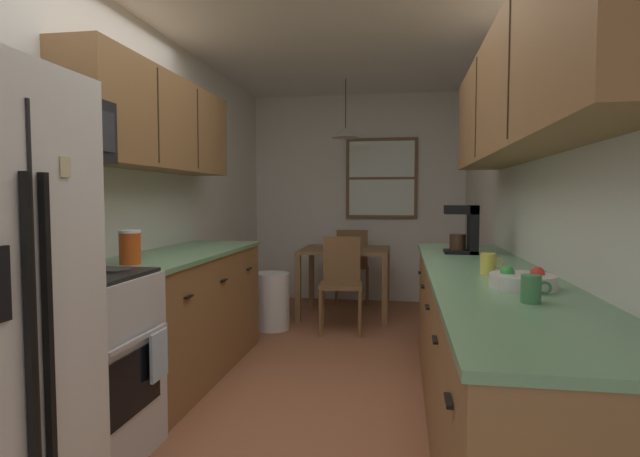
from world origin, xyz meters
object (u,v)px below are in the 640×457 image
dining_chair_far (352,262)px  fruit_bowl (523,280)px  microwave_over_range (44,127)px  dining_chair_near (341,279)px  storage_canister (130,247)px  dining_table (345,258)px  trash_bin (272,301)px  mug_by_coffeemaker (488,264)px  coffee_maker (466,228)px  mug_spare (532,289)px  stove_range (73,368)px

dining_chair_far → fruit_bowl: 4.03m
microwave_over_range → dining_chair_near: (1.08, 2.68, -1.11)m
dining_chair_near → storage_canister: size_ratio=4.58×
dining_chair_far → fruit_bowl: size_ratio=3.29×
dining_table → storage_canister: bearing=-108.8°
dining_chair_far → storage_canister: bearing=-105.6°
trash_bin → fruit_bowl: fruit_bowl is taller
dining_table → fruit_bowl: fruit_bowl is taller
dining_chair_far → trash_bin: bearing=-115.9°
dining_chair_far → dining_table: bearing=-91.1°
dining_chair_near → mug_by_coffeemaker: 2.47m
microwave_over_range → trash_bin: microwave_over_range is taller
dining_chair_far → coffee_maker: bearing=-67.7°
dining_chair_far → storage_canister: (-0.95, -3.40, 0.50)m
dining_table → mug_spare: size_ratio=8.65×
stove_range → fruit_bowl: stove_range is taller
stove_range → fruit_bowl: size_ratio=4.02×
stove_range → fruit_bowl: bearing=2.3°
stove_range → storage_canister: bearing=90.6°
trash_bin → dining_chair_near: bearing=6.6°
stove_range → trash_bin: stove_range is taller
stove_range → fruit_bowl: 2.11m
trash_bin → mug_spare: 3.37m
dining_chair_near → mug_spare: (1.05, -2.90, 0.45)m
stove_range → dining_chair_far: 4.05m
storage_canister → microwave_over_range: bearing=-101.3°
dining_table → fruit_bowl: size_ratio=3.45×
storage_canister → coffee_maker: size_ratio=0.59×
dining_chair_far → dining_chair_near: bearing=-89.0°
microwave_over_range → dining_chair_far: 4.23m
storage_canister → coffee_maker: bearing=24.2°
microwave_over_range → mug_spare: size_ratio=5.61×
microwave_over_range → storage_canister: (0.11, 0.54, -0.62)m
mug_spare → dining_chair_near: bearing=109.9°
storage_canister → dining_chair_far: bearing=74.4°
stove_range → microwave_over_range: (-0.11, 0.00, 1.14)m
dining_table → coffee_maker: bearing=-61.0°
dining_chair_far → mug_by_coffeemaker: (1.03, -3.47, 0.45)m
coffee_maker → microwave_over_range: bearing=-145.6°
storage_canister → fruit_bowl: (2.06, -0.46, -0.06)m
microwave_over_range → dining_chair_near: size_ratio=0.68×
storage_canister → fruit_bowl: storage_canister is taller
mug_spare → microwave_over_range: bearing=174.0°
dining_chair_far → storage_canister: 3.56m
mug_by_coffeemaker → storage_canister: bearing=177.9°
dining_chair_near → mug_spare: size_ratio=8.26×
storage_canister → mug_by_coffeemaker: size_ratio=1.78×
stove_range → trash_bin: bearing=83.5°
fruit_bowl → stove_range: bearing=-177.7°
trash_bin → mug_spare: size_ratio=5.06×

